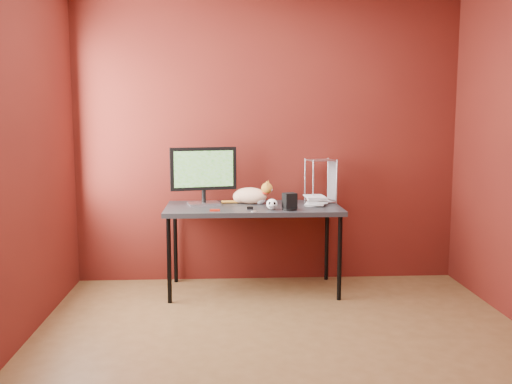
{
  "coord_description": "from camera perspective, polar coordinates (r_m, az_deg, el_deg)",
  "views": [
    {
      "loc": [
        -0.39,
        -3.47,
        1.52
      ],
      "look_at": [
        -0.14,
        1.15,
        0.9
      ],
      "focal_mm": 40.0,
      "sensor_mm": 36.0,
      "label": 1
    }
  ],
  "objects": [
    {
      "name": "room",
      "position": [
        3.5,
        3.29,
        6.36
      ],
      "size": [
        3.52,
        3.52,
        2.61
      ],
      "color": "#55391D",
      "rests_on": "ground"
    },
    {
      "name": "black_gadget",
      "position": [
        4.75,
        -0.59,
        -1.59
      ],
      "size": [
        0.05,
        0.03,
        0.02
      ],
      "primitive_type": "cube",
      "rotation": [
        0.0,
        0.0,
        -0.08
      ],
      "color": "black",
      "rests_on": "desk"
    },
    {
      "name": "pocket_knife",
      "position": [
        4.66,
        -4.14,
        -1.83
      ],
      "size": [
        0.08,
        0.02,
        0.02
      ],
      "primitive_type": "cube",
      "rotation": [
        0.0,
        0.0,
        0.01
      ],
      "color": "#B61D0D",
      "rests_on": "desk"
    },
    {
      "name": "wire_rack",
      "position": [
        5.13,
        6.49,
        1.12
      ],
      "size": [
        0.27,
        0.24,
        0.39
      ],
      "rotation": [
        0.0,
        0.0,
        0.26
      ],
      "color": "silver",
      "rests_on": "desk"
    },
    {
      "name": "washer",
      "position": [
        4.62,
        -0.24,
        -1.96
      ],
      "size": [
        0.05,
        0.05,
        0.0
      ],
      "primitive_type": "cylinder",
      "color": "silver",
      "rests_on": "desk"
    },
    {
      "name": "monitor",
      "position": [
        4.97,
        -5.27,
        1.92
      ],
      "size": [
        0.57,
        0.24,
        0.5
      ],
      "rotation": [
        0.0,
        0.0,
        0.24
      ],
      "color": "silver",
      "rests_on": "desk"
    },
    {
      "name": "speaker",
      "position": [
        4.7,
        3.38,
        -1.02
      ],
      "size": [
        0.13,
        0.12,
        0.14
      ],
      "rotation": [
        0.0,
        0.0,
        0.33
      ],
      "color": "black",
      "rests_on": "desk"
    },
    {
      "name": "desk",
      "position": [
        4.92,
        -0.28,
        -2.0
      ],
      "size": [
        1.5,
        0.7,
        0.75
      ],
      "color": "black",
      "rests_on": "ground"
    },
    {
      "name": "book_stack",
      "position": [
        4.96,
        5.14,
        3.92
      ],
      "size": [
        0.22,
        0.26,
        0.91
      ],
      "rotation": [
        0.0,
        0.0,
        -0.04
      ],
      "color": "beige",
      "rests_on": "desk"
    },
    {
      "name": "cat",
      "position": [
        5.04,
        -0.54,
        -0.34
      ],
      "size": [
        0.45,
        0.26,
        0.21
      ],
      "rotation": [
        0.0,
        0.0,
        -0.38
      ],
      "color": "orange",
      "rests_on": "desk"
    },
    {
      "name": "skull_mug",
      "position": [
        4.71,
        1.61,
        -1.23
      ],
      "size": [
        0.09,
        0.09,
        0.09
      ],
      "rotation": [
        0.0,
        0.0,
        -0.1
      ],
      "color": "white",
      "rests_on": "desk"
    }
  ]
}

